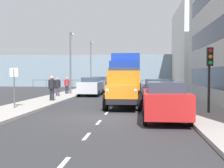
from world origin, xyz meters
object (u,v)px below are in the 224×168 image
Objects in this scene: car_navy_kerbside_1 at (157,92)px; pedestrian_by_lamp at (58,85)px; truck_vintage_orange at (124,88)px; pedestrian_in_dark_coat at (67,84)px; pedestrian_with_bag at (52,85)px; lamp_post_promenade at (71,57)px; car_grey_oppositeside_1 at (100,84)px; traffic_light_near at (210,66)px; lamp_post_far at (91,60)px; lorry_cargo_blue at (126,74)px; car_silver_oppositeside_0 at (91,86)px; street_sign at (14,81)px; pedestrian_couple_a at (52,86)px; car_red_kerbside_near at (165,100)px.

car_navy_kerbside_1 is 2.66× the size of pedestrian_by_lamp.
truck_vintage_orange is 3.59× the size of pedestrian_in_dark_coat.
pedestrian_with_bag is 6.11m from lamp_post_promenade.
car_navy_kerbside_1 and car_grey_oppositeside_1 have the same top height.
traffic_light_near is 0.51× the size of lamp_post_far.
truck_vintage_orange is at bearing 119.72° from lamp_post_promenade.
lorry_cargo_blue is at bearing 122.28° from car_grey_oppositeside_1.
car_silver_oppositeside_0 is 1.35× the size of traffic_light_near.
car_grey_oppositeside_1 is 2.57× the size of pedestrian_by_lamp.
lamp_post_far is at bearing -90.77° from street_sign.
pedestrian_couple_a is 4.59m from street_sign.
car_red_kerbside_near is at bearing 162.20° from street_sign.
pedestrian_by_lamp reaches higher than car_silver_oppositeside_0.
pedestrian_by_lamp is 0.70× the size of street_sign.
lorry_cargo_blue is at bearing -80.36° from car_red_kerbside_near.
truck_vintage_orange is 1.31× the size of car_silver_oppositeside_0.
pedestrian_couple_a is at bearing 101.07° from pedestrian_by_lamp.
car_red_kerbside_near is 13.89m from pedestrian_by_lamp.
pedestrian_with_bag reaches higher than car_red_kerbside_near.
street_sign is (2.43, 16.72, 0.79)m from car_grey_oppositeside_1.
pedestrian_with_bag is (7.96, -2.95, 0.30)m from car_navy_kerbside_1.
street_sign is (2.43, 11.09, 0.79)m from car_silver_oppositeside_0.
pedestrian_couple_a is (4.98, 7.02, -0.89)m from lorry_cargo_blue.
truck_vintage_orange is 22.25m from lamp_post_far.
lamp_post_far reaches higher than truck_vintage_orange.
street_sign is at bearing 81.72° from car_grey_oppositeside_1.
pedestrian_couple_a is 0.30× the size of lamp_post_promenade.
lorry_cargo_blue is 12.87m from street_sign.
pedestrian_in_dark_coat is at bearing -89.92° from street_sign.
car_red_kerbside_near is at bearing 90.00° from car_navy_kerbside_1.
lamp_post_far is (2.12, -12.09, 3.03)m from car_silver_oppositeside_0.
lorry_cargo_blue is 2.02× the size of car_grey_oppositeside_1.
lamp_post_promenade is (2.13, 4.78, 2.83)m from car_grey_oppositeside_1.
lorry_cargo_blue reaches higher than pedestrian_couple_a.
street_sign is (6.05, 1.86, 0.50)m from truck_vintage_orange.
car_red_kerbside_near is at bearing 118.25° from lamp_post_promenade.
car_navy_kerbside_1 is at bearing 106.53° from lorry_cargo_blue.
street_sign reaches higher than pedestrian_with_bag.
pedestrian_with_bag is 12.66m from traffic_light_near.
car_navy_kerbside_1 is 0.67× the size of lamp_post_far.
truck_vintage_orange is 4.93m from car_red_kerbside_near.
car_grey_oppositeside_1 is 19.43m from traffic_light_near.
lamp_post_far is (-0.38, -14.56, 2.85)m from pedestrian_by_lamp.
car_red_kerbside_near is at bearing 106.83° from lamp_post_far.
car_navy_kerbside_1 is (-2.40, 8.09, -1.18)m from lorry_cargo_blue.
lorry_cargo_blue is 8.52m from car_navy_kerbside_1.
lamp_post_promenade is (-0.37, -3.31, 2.64)m from pedestrian_by_lamp.
lamp_post_far is 2.81× the size of street_sign.
truck_vintage_orange is 3.56× the size of pedestrian_by_lamp.
car_navy_kerbside_1 is 0.71× the size of lamp_post_promenade.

